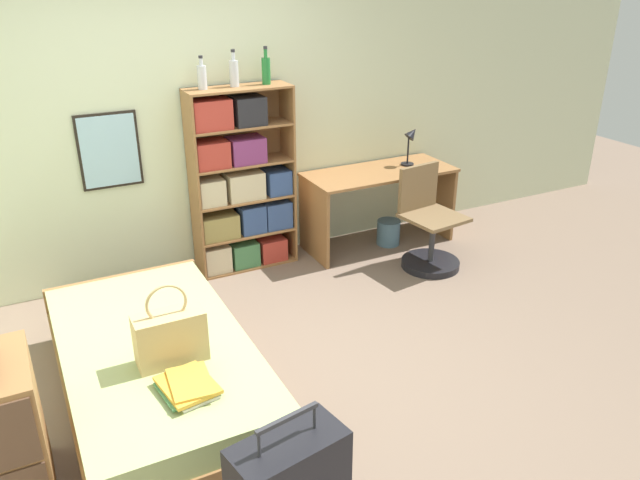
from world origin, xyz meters
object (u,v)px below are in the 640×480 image
at_px(bottle_clear, 266,70).
at_px(desk, 379,192).
at_px(desk_chair, 428,236).
at_px(book_stack_on_bed, 189,386).
at_px(waste_bin, 388,232).
at_px(bottle_brown, 234,72).
at_px(handbag, 170,336).
at_px(bottle_green, 202,76).
at_px(bed, 157,369).
at_px(desk_lamp, 411,139).
at_px(bookcase, 240,188).

relative_size(bottle_clear, desk, 0.21).
bearing_deg(bottle_clear, desk_chair, -32.51).
height_order(book_stack_on_bed, waste_bin, book_stack_on_bed).
height_order(bottle_brown, bottle_clear, bottle_clear).
height_order(handbag, bottle_green, bottle_green).
bearing_deg(bottle_clear, bottle_green, 177.16).
relative_size(bed, bottle_green, 7.82).
bearing_deg(bottle_clear, bottle_brown, 175.12).
xyz_separation_m(bottle_brown, bottle_clear, (0.27, -0.02, 0.00)).
xyz_separation_m(bottle_green, desk_lamp, (1.91, -0.14, -0.70)).
distance_m(handbag, bottle_clear, 2.48).
distance_m(bottle_brown, desk, 1.74).
bearing_deg(desk, bottle_clear, 171.58).
distance_m(bookcase, desk, 1.33).
relative_size(bed, handbag, 4.11).
bearing_deg(bed, bookcase, 53.11).
bearing_deg(desk, waste_bin, -33.83).
relative_size(bottle_brown, bottle_clear, 0.96).
distance_m(desk_chair, waste_bin, 0.56).
distance_m(bed, bookcase, 1.94).
xyz_separation_m(bottle_brown, desk, (1.29, -0.17, -1.16)).
xyz_separation_m(bookcase, bottle_clear, (0.28, 0.01, 0.96)).
bearing_deg(desk_lamp, bottle_clear, 175.29).
bearing_deg(waste_bin, bottle_green, 171.78).
bearing_deg(bed, handbag, -78.48).
height_order(desk, desk_chair, desk_chair).
bearing_deg(handbag, desk_chair, 21.79).
height_order(book_stack_on_bed, desk, desk).
distance_m(bottle_clear, desk_chair, 1.98).
distance_m(bottle_brown, desk_chair, 2.16).
bearing_deg(desk_lamp, handbag, -148.96).
relative_size(bottle_green, desk_chair, 0.29).
distance_m(handbag, bottle_brown, 2.37).
distance_m(handbag, bookcase, 2.06).
height_order(bottle_green, waste_bin, bottle_green).
xyz_separation_m(bed, bottle_brown, (1.14, 1.53, 1.48)).
bearing_deg(bottle_green, handbag, -114.83).
height_order(desk_lamp, desk_chair, desk_lamp).
bearing_deg(bottle_clear, bed, -133.02).
xyz_separation_m(handbag, bottle_brown, (1.09, 1.78, 1.11)).
xyz_separation_m(bookcase, bottle_brown, (0.02, 0.03, 0.95)).
xyz_separation_m(handbag, bottle_clear, (1.35, 1.76, 1.11)).
xyz_separation_m(desk_lamp, desk_chair, (-0.21, -0.64, -0.69)).
bearing_deg(waste_bin, bottle_brown, 170.39).
bearing_deg(waste_bin, desk, 146.17).
bearing_deg(book_stack_on_bed, desk_chair, 27.69).
xyz_separation_m(bookcase, desk_lamp, (1.67, -0.10, 0.24)).
bearing_deg(bookcase, desk, -6.14).
relative_size(bookcase, bottle_green, 6.15).
bearing_deg(bed, waste_bin, 27.19).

